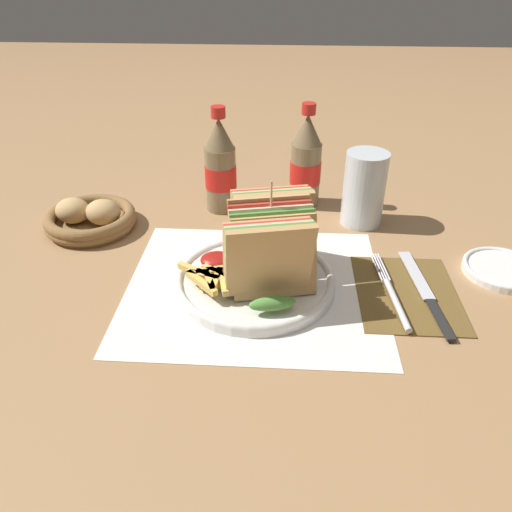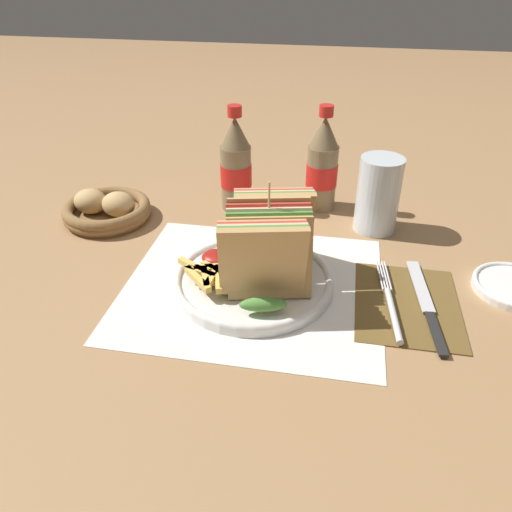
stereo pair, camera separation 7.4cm
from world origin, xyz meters
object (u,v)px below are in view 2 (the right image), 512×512
(plate_main, at_px, (254,280))
(bread_basket, at_px, (107,210))
(glass_near, at_px, (377,199))
(coke_bottle_far, at_px, (322,166))
(club_sandwich, at_px, (268,244))
(knife, at_px, (426,304))
(fork, at_px, (391,306))
(coke_bottle_near, at_px, (236,166))

(plate_main, height_order, bread_basket, bread_basket)
(glass_near, bearing_deg, bread_basket, -173.95)
(coke_bottle_far, bearing_deg, bread_basket, -162.40)
(plate_main, height_order, club_sandwich, club_sandwich)
(knife, bearing_deg, coke_bottle_far, 114.74)
(club_sandwich, bearing_deg, bread_basket, 154.09)
(coke_bottle_far, height_order, bread_basket, coke_bottle_far)
(fork, relative_size, knife, 0.89)
(plate_main, bearing_deg, club_sandwich, 3.69)
(plate_main, bearing_deg, bread_basket, 152.35)
(glass_near, relative_size, bread_basket, 0.84)
(coke_bottle_near, xyz_separation_m, glass_near, (0.26, -0.04, -0.03))
(club_sandwich, height_order, bread_basket, club_sandwich)
(plate_main, distance_m, knife, 0.25)
(plate_main, height_order, fork, plate_main)
(plate_main, relative_size, glass_near, 1.79)
(glass_near, bearing_deg, club_sandwich, -127.16)
(knife, relative_size, coke_bottle_near, 1.09)
(bread_basket, bearing_deg, plate_main, -27.65)
(glass_near, height_order, bread_basket, glass_near)
(club_sandwich, height_order, coke_bottle_near, coke_bottle_near)
(plate_main, relative_size, bread_basket, 1.50)
(fork, relative_size, bread_basket, 1.19)
(fork, xyz_separation_m, knife, (0.05, 0.02, -0.00))
(knife, height_order, coke_bottle_near, coke_bottle_near)
(club_sandwich, distance_m, coke_bottle_near, 0.27)
(fork, bearing_deg, bread_basket, 154.15)
(club_sandwich, relative_size, glass_near, 1.55)
(club_sandwich, relative_size, knife, 0.97)
(coke_bottle_near, xyz_separation_m, bread_basket, (-0.22, -0.09, -0.06))
(coke_bottle_far, bearing_deg, glass_near, -34.42)
(coke_bottle_near, bearing_deg, plate_main, -72.37)
(plate_main, height_order, coke_bottle_near, coke_bottle_near)
(knife, bearing_deg, glass_near, 101.59)
(knife, distance_m, glass_near, 0.23)
(coke_bottle_far, relative_size, glass_near, 1.47)
(fork, height_order, glass_near, glass_near)
(coke_bottle_near, bearing_deg, coke_bottle_far, 10.76)
(club_sandwich, xyz_separation_m, bread_basket, (-0.32, 0.16, -0.06))
(knife, bearing_deg, bread_basket, 157.27)
(fork, height_order, coke_bottle_near, coke_bottle_near)
(coke_bottle_near, distance_m, bread_basket, 0.25)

